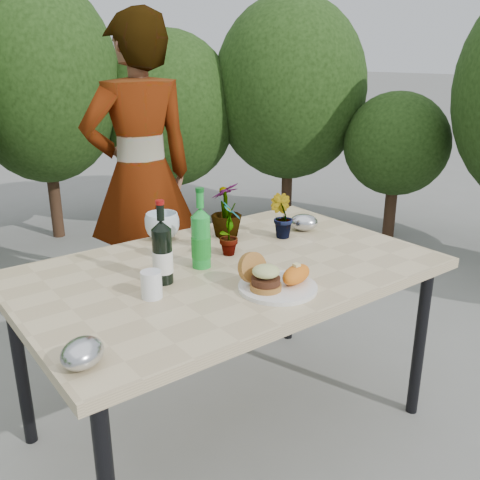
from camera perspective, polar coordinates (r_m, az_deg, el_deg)
ground at (r=2.47m, az=-1.18°, el=-19.11°), size 80.00×80.00×0.00m
patio_table at (r=2.12m, az=-1.31°, el=-4.23°), size 1.60×1.00×0.75m
shrub_hedge at (r=3.54m, az=-13.74°, el=12.90°), size 6.94×5.10×2.19m
dinner_plate at (r=1.89m, az=4.04°, el=-5.05°), size 0.28×0.28×0.01m
burger_stack at (r=1.85m, az=2.40°, el=-3.79°), size 0.11×0.16×0.11m
sweet_potato at (r=1.91m, az=6.01°, el=-3.67°), size 0.17×0.12×0.06m
grilled_veg at (r=1.96m, az=2.66°, el=-3.51°), size 0.08×0.05×0.03m
wine_bottle at (r=1.92m, az=-8.28°, el=-1.39°), size 0.07×0.07×0.31m
sparkling_water at (r=2.05m, az=-4.19°, el=0.14°), size 0.08×0.08×0.32m
plastic_cup at (r=1.84m, az=-9.42°, el=-4.71°), size 0.07×0.07×0.09m
seedling_left at (r=2.17m, az=-1.18°, el=1.47°), size 0.14×0.16×0.25m
seedling_mid at (r=2.40m, az=4.43°, el=2.55°), size 0.11×0.13×0.20m
seedling_right at (r=2.40m, az=-1.48°, el=3.24°), size 0.18×0.18×0.25m
blue_bowl at (r=2.40m, az=-8.30°, el=1.48°), size 0.18×0.18×0.12m
foil_packet_left at (r=1.50m, az=-16.47°, el=-11.48°), size 0.17×0.17×0.08m
foil_packet_right at (r=2.52m, az=6.82°, el=1.88°), size 0.17×0.17×0.08m
person at (r=3.09m, az=-10.52°, el=6.73°), size 0.69×0.49×1.77m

